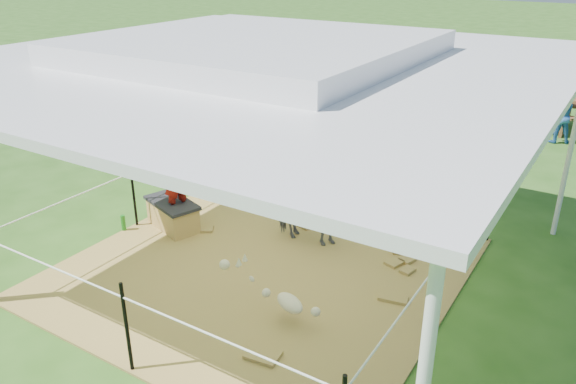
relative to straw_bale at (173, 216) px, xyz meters
The scene contains 13 objects.
ground 1.77m from the straw_bale, ahead, with size 90.00×90.00×0.00m, color #2D5919.
hay_patch 1.76m from the straw_bale, ahead, with size 4.60×4.60×0.03m, color brown.
canopy_tent 3.04m from the straw_bale, ahead, with size 6.30×6.30×2.90m.
rope_fence 1.81m from the straw_bale, ahead, with size 4.54×4.54×1.00m.
straw_bale is the anchor object (origin of this frame).
dark_cloth 0.21m from the straw_bale, ahead, with size 0.88×0.46×0.05m, color black.
woman 0.69m from the straw_bale, ahead, with size 0.36×0.24×1.00m, color #A4170F.
green_bottle 0.71m from the straw_bale, 140.71° to the right, with size 0.06×0.06×0.23m, color #1C761A.
pony 2.02m from the straw_bale, 18.45° to the left, with size 0.47×1.03×0.87m, color #48484D.
pink_hat 2.14m from the straw_bale, 18.45° to the left, with size 0.27×0.27×0.13m, color pink.
foal 2.84m from the straw_bale, 21.48° to the right, with size 0.98×0.55×0.55m, color beige, non-canonical shape.
picnic_table_near 8.99m from the straw_bale, 67.70° to the left, with size 1.87×1.35×0.78m, color brown.
distant_person 8.40m from the straw_bale, 60.78° to the left, with size 0.56×0.44×1.15m, color #2F69B2.
Camera 1 is at (3.55, -5.10, 3.75)m, focal length 35.00 mm.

